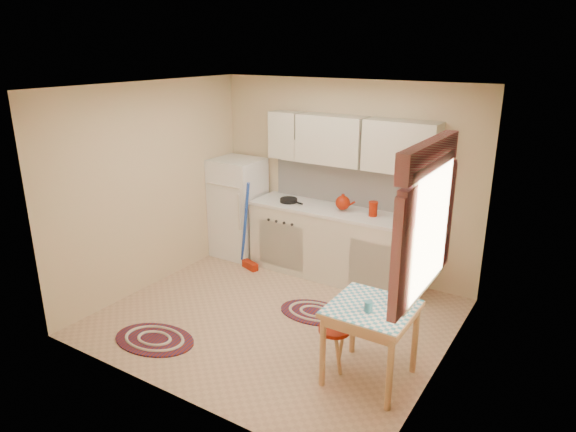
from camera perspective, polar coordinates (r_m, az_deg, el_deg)
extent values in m
plane|color=tan|center=(5.84, -1.26, -11.15)|extent=(3.60, 3.60, 0.00)
cube|color=silver|center=(5.09, -1.46, 14.13)|extent=(3.60, 3.20, 0.04)
cube|color=#CBB489|center=(6.67, 6.26, 4.16)|extent=(3.60, 0.04, 2.50)
cube|color=#CBB489|center=(4.18, -13.59, -5.07)|extent=(3.60, 0.04, 2.50)
cube|color=#CBB489|center=(6.47, -14.81, 3.19)|extent=(0.04, 3.20, 2.50)
cube|color=#CBB489|center=(4.64, 17.53, -3.02)|extent=(0.04, 3.20, 2.50)
cube|color=white|center=(6.62, 7.16, 3.53)|extent=(2.25, 0.03, 0.55)
cube|color=beige|center=(6.37, 6.78, 8.24)|extent=(2.25, 0.33, 0.60)
cube|color=white|center=(4.05, 15.59, -1.47)|extent=(0.04, 0.85, 0.95)
cube|color=white|center=(7.29, -5.55, 0.91)|extent=(0.65, 0.60, 1.40)
cube|color=beige|center=(6.65, 5.14, -3.19)|extent=(2.25, 0.60, 0.88)
cube|color=silver|center=(6.50, 5.26, 0.59)|extent=(2.27, 0.62, 0.04)
cylinder|color=black|center=(6.75, 0.07, 1.76)|extent=(0.28, 0.28, 0.05)
cylinder|color=#931905|center=(6.26, 9.44, 0.69)|extent=(0.11, 0.11, 0.16)
cube|color=tan|center=(4.76, 9.08, -13.79)|extent=(0.72, 0.72, 0.72)
cylinder|color=#931905|center=(4.94, 5.12, -14.40)|extent=(0.35, 0.35, 0.42)
cylinder|color=teal|center=(4.47, 8.93, -9.96)|extent=(0.09, 0.09, 0.10)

